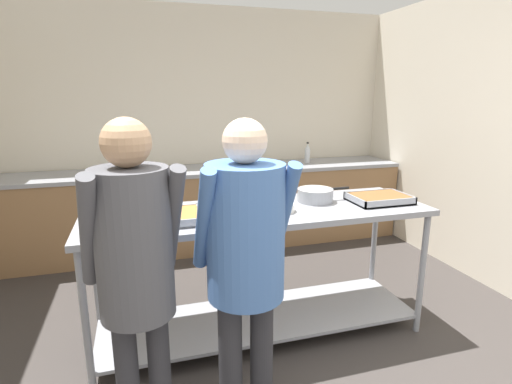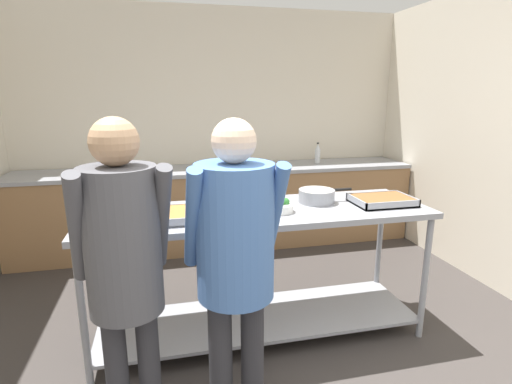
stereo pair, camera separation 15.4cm
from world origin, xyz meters
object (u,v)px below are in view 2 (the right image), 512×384
Objects in this scene: plate_stack at (104,223)px; sauce_pan at (317,195)px; serving_tray_roast at (167,216)px; serving_tray_vegetables at (382,200)px; water_bottle at (318,154)px; serving_tray_greens at (230,207)px; guest_serving_right at (235,247)px; broccoli_bowl at (279,206)px; guest_serving_left at (124,255)px.

plate_stack is 0.63× the size of sauce_pan.
serving_tray_roast is 1.50m from serving_tray_vegetables.
serving_tray_vegetables is (0.44, -0.14, -0.03)m from sauce_pan.
water_bottle is (0.28, 1.93, 0.05)m from serving_tray_vegetables.
serving_tray_greens and serving_tray_vegetables have the same top height.
guest_serving_right is (0.31, -0.64, 0.01)m from serving_tray_roast.
guest_serving_left is (-0.93, -0.69, 0.03)m from broccoli_bowl.
sauce_pan is 1.52m from guest_serving_left.
serving_tray_greens is at bearing -174.89° from sauce_pan.
guest_serving_right is at bearing -39.14° from plate_stack.
sauce_pan is at bearing 26.01° from broccoli_bowl.
broccoli_bowl reaches higher than plate_stack.
plate_stack is 1.09m from broccoli_bowl.
serving_tray_roast is 0.96× the size of serving_tray_vegetables.
sauce_pan reaches higher than plate_stack.
water_bottle is at bearing 53.16° from guest_serving_left.
sauce_pan is (0.65, 0.06, 0.03)m from serving_tray_greens.
serving_tray_greens is at bearing 15.29° from plate_stack.
serving_tray_vegetables is 0.26× the size of guest_serving_left.
guest_serving_right is at bearing -122.29° from broccoli_bowl.
plate_stack is at bearing -136.11° from water_bottle.
guest_serving_right reaches higher than water_bottle.
broccoli_bowl is at bearing 36.72° from guest_serving_left.
guest_serving_right is at bearing -97.47° from serving_tray_greens.
sauce_pan reaches higher than serving_tray_greens.
serving_tray_greens is at bearing 52.39° from guest_serving_left.
serving_tray_greens is 1.84× the size of broccoli_bowl.
serving_tray_greens is 1.01m from guest_serving_left.
broccoli_bowl is 0.47× the size of serving_tray_vegetables.
serving_tray_greens is at bearing 161.51° from broccoli_bowl.
serving_tray_roast is at bearing -170.51° from sauce_pan.
serving_tray_vegetables is at bearing 1.25° from serving_tray_roast.
plate_stack reaches higher than serving_tray_greens.
guest_serving_right is (0.67, -0.55, 0.00)m from plate_stack.
broccoli_bowl reaches higher than serving_tray_greens.
water_bottle reaches higher than plate_stack.
plate_stack is 1.86m from serving_tray_vegetables.
broccoli_bowl is (0.73, 0.01, 0.01)m from serving_tray_roast.
water_bottle reaches higher than serving_tray_roast.
broccoli_bowl is 0.81× the size of water_bottle.
sauce_pan is at bearing 47.56° from guest_serving_right.
guest_serving_left is 3.30m from water_bottle.
serving_tray_greens is 1.49× the size of water_bottle.
serving_tray_roast is 0.71m from guest_serving_left.
water_bottle is at bearing 43.89° from plate_stack.
guest_serving_right reaches higher than serving_tray_greens.
plate_stack reaches higher than serving_tray_vegetables.
guest_serving_left is at bearing -126.84° from water_bottle.
serving_tray_roast is at bearing -132.16° from water_bottle.
serving_tray_roast is at bearing -178.85° from broccoli_bowl.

